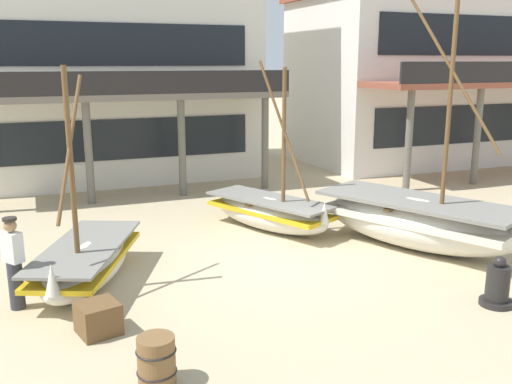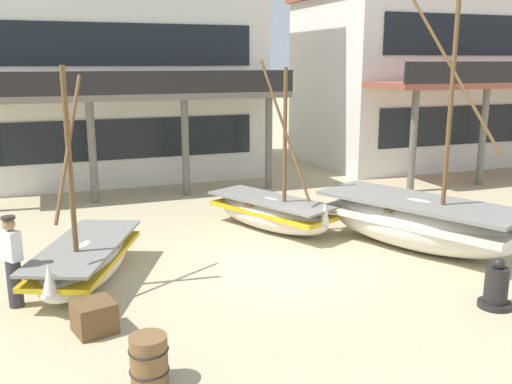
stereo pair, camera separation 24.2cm
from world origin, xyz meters
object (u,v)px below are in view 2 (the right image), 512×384
fisherman_by_hull (13,263)px  capstan_winch (496,288)px  fishing_boat_centre_large (418,221)px  wooden_barrel (149,360)px  fishing_boat_near_left (85,260)px  fishing_boat_far_right (271,212)px  cargo_crate (94,317)px  harbor_building_main (115,47)px  harbor_building_annex (426,79)px

fisherman_by_hull → capstan_winch: size_ratio=1.80×
fishing_boat_centre_large → wooden_barrel: (-6.94, -3.50, -0.31)m
fishing_boat_near_left → wooden_barrel: 4.13m
fishing_boat_near_left → fishing_boat_far_right: fishing_boat_far_right is taller
cargo_crate → harbor_building_main: bearing=80.8°
fishing_boat_centre_large → capstan_winch: bearing=-102.1°
fishing_boat_near_left → harbor_building_annex: (15.27, 9.78, 3.11)m
fishing_boat_centre_large → capstan_winch: size_ratio=6.86×
fishing_boat_centre_large → capstan_winch: 3.32m
harbor_building_main → cargo_crate: bearing=-99.2°
fishing_boat_far_right → fisherman_by_hull: fishing_boat_far_right is taller
fishing_boat_centre_large → wooden_barrel: fishing_boat_centre_large is taller
harbor_building_main → fishing_boat_near_left: bearing=-100.8°
capstan_winch → harbor_building_annex: 16.36m
fishing_boat_near_left → capstan_winch: 7.79m
fisherman_by_hull → harbor_building_main: bearing=74.3°
cargo_crate → fishing_boat_far_right: bearing=41.4°
fishing_boat_far_right → wooden_barrel: size_ratio=6.20×
capstan_winch → harbor_building_main: bearing=106.4°
capstan_winch → harbor_building_main: 16.76m
cargo_crate → capstan_winch: bearing=-12.9°
fishing_boat_near_left → capstan_winch: size_ratio=4.55×
fishing_boat_near_left → wooden_barrel: bearing=-82.5°
capstan_winch → harbor_building_main: (-4.57, 15.49, 4.47)m
fishing_boat_near_left → wooden_barrel: fishing_boat_near_left is taller
fishing_boat_far_right → harbor_building_main: harbor_building_main is taller
fishing_boat_near_left → fisherman_by_hull: fishing_boat_near_left is taller
fishing_boat_centre_large → wooden_barrel: bearing=-153.3°
harbor_building_main → wooden_barrel: bearing=-96.1°
fishing_boat_near_left → harbor_building_annex: size_ratio=0.40×
cargo_crate → wooden_barrel: bearing=-72.7°
wooden_barrel → cargo_crate: (-0.57, 1.83, -0.09)m
fishing_boat_centre_large → fishing_boat_far_right: 3.73m
fisherman_by_hull → capstan_winch: (8.06, -3.07, -0.46)m
harbor_building_main → harbor_building_annex: 13.25m
fishing_boat_centre_large → fisherman_by_hull: 8.75m
capstan_winch → cargo_crate: size_ratio=1.50×
fishing_boat_near_left → harbor_building_annex: bearing=32.6°
fishing_boat_centre_large → capstan_winch: (-0.70, -3.24, -0.29)m
capstan_winch → harbor_building_annex: (8.49, 13.61, 3.19)m
fishing_boat_near_left → wooden_barrel: (0.54, -4.09, -0.11)m
fishing_boat_near_left → harbor_building_main: bearing=79.2°
wooden_barrel → harbor_building_main: (1.68, 15.75, 4.49)m
cargo_crate → harbor_building_main: harbor_building_main is taller
fisherman_by_hull → cargo_crate: fisherman_by_hull is taller
fishing_boat_far_right → harbor_building_annex: (10.45, 7.77, 3.08)m
capstan_winch → harbor_building_main: size_ratio=0.09×
fishing_boat_centre_large → harbor_building_annex: size_ratio=0.61×
fishing_boat_far_right → capstan_winch: size_ratio=4.64×
fishing_boat_near_left → fisherman_by_hull: bearing=-149.3°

